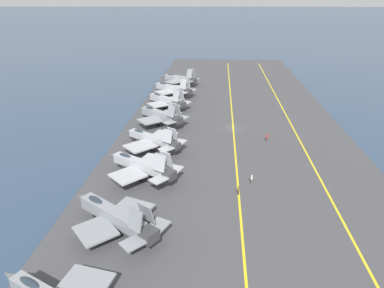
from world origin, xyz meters
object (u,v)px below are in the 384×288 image
object	(u,v)px
parked_jet_eighth	(179,78)
crew_brown_vest	(239,190)
parked_jet_third	(141,165)
crew_white_vest	(252,179)
parked_jet_sixth	(166,100)
parked_jet_fifth	(160,115)
parked_jet_seventh	(172,88)
crew_red_vest	(267,137)
parked_jet_fourth	(152,139)
parked_jet_second	(114,215)

from	to	relation	value
parked_jet_eighth	crew_brown_vest	world-z (taller)	parked_jet_eighth
parked_jet_third	crew_white_vest	xyz separation A→B (m)	(-0.40, -19.78, -1.67)
parked_jet_sixth	parked_jet_third	bearing A→B (deg)	-177.43
parked_jet_third	parked_jet_sixth	world-z (taller)	parked_jet_third
parked_jet_fifth	parked_jet_seventh	distance (m)	27.58
parked_jet_sixth	crew_red_vest	distance (m)	35.44
parked_jet_fourth	crew_red_vest	world-z (taller)	parked_jet_fourth
parked_jet_second	parked_jet_seventh	distance (m)	70.68
parked_jet_seventh	crew_red_vest	xyz separation A→B (m)	(-36.52, -26.65, -1.52)
parked_jet_sixth	parked_jet_eighth	xyz separation A→B (m)	(27.75, -0.70, 0.20)
parked_jet_eighth	crew_red_vest	bearing A→B (deg)	-152.95
parked_jet_seventh	parked_jet_eighth	world-z (taller)	parked_jet_eighth
parked_jet_third	parked_jet_seventh	xyz separation A→B (m)	(55.63, 1.82, -0.08)
parked_jet_sixth	crew_brown_vest	size ratio (longest dim) A/B	8.65
parked_jet_second	parked_jet_fifth	xyz separation A→B (m)	(43.09, 0.79, 0.28)
parked_jet_fifth	crew_white_vest	distance (m)	35.48
parked_jet_seventh	crew_white_vest	bearing A→B (deg)	-158.92
parked_jet_fifth	crew_red_vest	world-z (taller)	parked_jet_fifth
crew_white_vest	crew_brown_vest	world-z (taller)	crew_brown_vest
parked_jet_fourth	parked_jet_fifth	bearing A→B (deg)	3.51
parked_jet_second	crew_brown_vest	size ratio (longest dim) A/B	9.36
parked_jet_eighth	crew_red_vest	world-z (taller)	parked_jet_eighth
parked_jet_second	crew_white_vest	world-z (taller)	parked_jet_second
parked_jet_fourth	crew_white_vest	bearing A→B (deg)	-123.05
parked_jet_eighth	crew_brown_vest	distance (m)	76.67
parked_jet_second	parked_jet_sixth	size ratio (longest dim) A/B	1.08
parked_jet_second	parked_jet_fourth	xyz separation A→B (m)	(27.78, -0.15, 0.05)
parked_jet_fourth	parked_jet_fifth	size ratio (longest dim) A/B	1.03
parked_jet_third	parked_jet_eighth	world-z (taller)	parked_jet_eighth
parked_jet_second	crew_red_vest	size ratio (longest dim) A/B	8.86
parked_jet_third	crew_brown_vest	xyz separation A→B (m)	(-4.29, -17.34, -1.66)
parked_jet_fourth	parked_jet_sixth	distance (m)	29.64
parked_jet_fifth	parked_jet_sixth	distance (m)	14.30
parked_jet_seventh	parked_jet_eighth	bearing A→B (deg)	-2.42
parked_jet_third	parked_jet_fourth	size ratio (longest dim) A/B	1.02
parked_jet_third	parked_jet_fifth	xyz separation A→B (m)	(28.05, 1.35, 0.04)
parked_jet_sixth	parked_jet_seventh	xyz separation A→B (m)	(13.29, -0.08, 0.17)
crew_white_vest	crew_red_vest	bearing A→B (deg)	-14.49
parked_jet_fourth	parked_jet_eighth	xyz separation A→B (m)	(57.36, 0.80, 0.13)
parked_jet_seventh	crew_white_vest	size ratio (longest dim) A/B	9.44
parked_jet_fifth	parked_jet_eighth	bearing A→B (deg)	-0.19
parked_jet_third	crew_white_vest	size ratio (longest dim) A/B	9.11
parked_jet_sixth	parked_jet_seventh	world-z (taller)	parked_jet_seventh
parked_jet_fourth	parked_jet_sixth	bearing A→B (deg)	2.89
parked_jet_third	parked_jet_fourth	bearing A→B (deg)	1.83
parked_jet_seventh	parked_jet_eighth	size ratio (longest dim) A/B	1.05
parked_jet_second	parked_jet_seventh	world-z (taller)	parked_jet_seventh
crew_white_vest	crew_red_vest	size ratio (longest dim) A/B	0.94
parked_jet_eighth	crew_brown_vest	xyz separation A→B (m)	(-74.38, -18.54, -1.60)
parked_jet_sixth	crew_red_vest	xyz separation A→B (m)	(-23.23, -26.73, -1.35)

